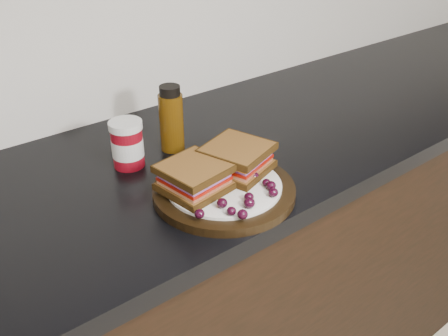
# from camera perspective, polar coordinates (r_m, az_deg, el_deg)

# --- Properties ---
(base_cabinets) EXTENTS (3.96, 0.58, 0.86)m
(base_cabinets) POSITION_cam_1_polar(r_m,az_deg,el_deg) (1.36, -8.09, -18.28)
(base_cabinets) COLOR black
(base_cabinets) RESTS_ON ground_plane
(countertop) EXTENTS (3.98, 0.60, 0.04)m
(countertop) POSITION_cam_1_polar(r_m,az_deg,el_deg) (1.06, -9.81, -1.98)
(countertop) COLOR black
(countertop) RESTS_ON base_cabinets
(plate) EXTENTS (0.28, 0.28, 0.02)m
(plate) POSITION_cam_1_polar(r_m,az_deg,el_deg) (0.98, -0.00, -2.58)
(plate) COLOR black
(plate) RESTS_ON countertop
(sandwich_left) EXTENTS (0.13, 0.13, 0.05)m
(sandwich_left) POSITION_cam_1_polar(r_m,az_deg,el_deg) (0.94, -3.41, -1.06)
(sandwich_left) COLOR brown
(sandwich_left) RESTS_ON plate
(sandwich_right) EXTENTS (0.15, 0.15, 0.06)m
(sandwich_right) POSITION_cam_1_polar(r_m,az_deg,el_deg) (1.00, 1.52, 1.12)
(sandwich_right) COLOR brown
(sandwich_right) RESTS_ON plate
(grape_0) EXTENTS (0.02, 0.02, 0.02)m
(grape_0) POSITION_cam_1_polar(r_m,az_deg,el_deg) (0.87, -2.81, -5.25)
(grape_0) COLOR black
(grape_0) RESTS_ON plate
(grape_1) EXTENTS (0.02, 0.02, 0.02)m
(grape_1) POSITION_cam_1_polar(r_m,az_deg,el_deg) (0.90, -0.21, -4.02)
(grape_1) COLOR black
(grape_1) RESTS_ON plate
(grape_2) EXTENTS (0.02, 0.02, 0.02)m
(grape_2) POSITION_cam_1_polar(r_m,az_deg,el_deg) (0.88, 0.86, -4.94)
(grape_2) COLOR black
(grape_2) RESTS_ON plate
(grape_3) EXTENTS (0.02, 0.02, 0.02)m
(grape_3) POSITION_cam_1_polar(r_m,az_deg,el_deg) (0.87, 2.14, -5.31)
(grape_3) COLOR black
(grape_3) RESTS_ON plate
(grape_4) EXTENTS (0.02, 0.02, 0.02)m
(grape_4) POSITION_cam_1_polar(r_m,az_deg,el_deg) (0.90, 2.91, -4.00)
(grape_4) COLOR black
(grape_4) RESTS_ON plate
(grape_5) EXTENTS (0.02, 0.02, 0.02)m
(grape_5) POSITION_cam_1_polar(r_m,az_deg,el_deg) (0.92, 2.87, -3.34)
(grape_5) COLOR black
(grape_5) RESTS_ON plate
(grape_6) EXTENTS (0.02, 0.02, 0.02)m
(grape_6) POSITION_cam_1_polar(r_m,az_deg,el_deg) (0.93, 5.66, -2.79)
(grape_6) COLOR black
(grape_6) RESTS_ON plate
(grape_7) EXTENTS (0.02, 0.02, 0.02)m
(grape_7) POSITION_cam_1_polar(r_m,az_deg,el_deg) (0.95, 5.40, -2.01)
(grape_7) COLOR black
(grape_7) RESTS_ON plate
(grape_8) EXTENTS (0.02, 0.02, 0.02)m
(grape_8) POSITION_cam_1_polar(r_m,az_deg,el_deg) (0.96, 4.87, -1.67)
(grape_8) COLOR black
(grape_8) RESTS_ON plate
(grape_9) EXTENTS (0.02, 0.02, 0.02)m
(grape_9) POSITION_cam_1_polar(r_m,az_deg,el_deg) (0.98, 3.42, -0.98)
(grape_9) COLOR black
(grape_9) RESTS_ON plate
(grape_10) EXTENTS (0.02, 0.02, 0.02)m
(grape_10) POSITION_cam_1_polar(r_m,az_deg,el_deg) (1.02, 4.27, 0.25)
(grape_10) COLOR black
(grape_10) RESTS_ON plate
(grape_11) EXTENTS (0.02, 0.02, 0.02)m
(grape_11) POSITION_cam_1_polar(r_m,az_deg,el_deg) (1.01, 2.16, 0.21)
(grape_11) COLOR black
(grape_11) RESTS_ON plate
(grape_12) EXTENTS (0.02, 0.02, 0.01)m
(grape_12) POSITION_cam_1_polar(r_m,az_deg,el_deg) (1.02, 1.82, 0.26)
(grape_12) COLOR black
(grape_12) RESTS_ON plate
(grape_13) EXTENTS (0.02, 0.02, 0.02)m
(grape_13) POSITION_cam_1_polar(r_m,az_deg,el_deg) (0.97, -4.66, -1.19)
(grape_13) COLOR black
(grape_13) RESTS_ON plate
(grape_14) EXTENTS (0.02, 0.02, 0.02)m
(grape_14) POSITION_cam_1_polar(r_m,az_deg,el_deg) (0.95, -4.73, -2.09)
(grape_14) COLOR black
(grape_14) RESTS_ON plate
(grape_15) EXTENTS (0.02, 0.02, 0.02)m
(grape_15) POSITION_cam_1_polar(r_m,az_deg,el_deg) (0.94, -3.49, -2.58)
(grape_15) COLOR black
(grape_15) RESTS_ON plate
(grape_16) EXTENTS (0.02, 0.02, 0.02)m
(grape_16) POSITION_cam_1_polar(r_m,az_deg,el_deg) (0.91, -4.08, -3.60)
(grape_16) COLOR black
(grape_16) RESTS_ON plate
(grape_17) EXTENTS (0.02, 0.02, 0.02)m
(grape_17) POSITION_cam_1_polar(r_m,az_deg,el_deg) (0.98, -3.68, -1.10)
(grape_17) COLOR black
(grape_17) RESTS_ON plate
(grape_18) EXTENTS (0.02, 0.02, 0.02)m
(grape_18) POSITION_cam_1_polar(r_m,az_deg,el_deg) (0.94, -5.10, -2.69)
(grape_18) COLOR black
(grape_18) RESTS_ON plate
(grape_19) EXTENTS (0.02, 0.02, 0.02)m
(grape_19) POSITION_cam_1_polar(r_m,az_deg,el_deg) (0.93, -4.05, -2.75)
(grape_19) COLOR black
(grape_19) RESTS_ON plate
(condiment_jar) EXTENTS (0.09, 0.09, 0.10)m
(condiment_jar) POSITION_cam_1_polar(r_m,az_deg,el_deg) (1.08, -10.99, 2.71)
(condiment_jar) COLOR maroon
(condiment_jar) RESTS_ON countertop
(oil_bottle) EXTENTS (0.06, 0.06, 0.15)m
(oil_bottle) POSITION_cam_1_polar(r_m,az_deg,el_deg) (1.12, -6.05, 5.67)
(oil_bottle) COLOR #482C07
(oil_bottle) RESTS_ON countertop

